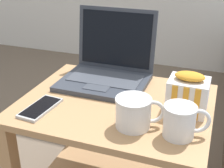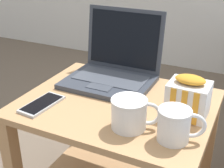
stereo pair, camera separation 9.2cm
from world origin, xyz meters
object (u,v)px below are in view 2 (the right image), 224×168
(laptop, at_px, (114,68))
(mug_front_right, at_px, (175,123))
(mug_front_left, at_px, (130,112))
(snack_bag, at_px, (188,98))
(cell_phone, at_px, (42,104))

(laptop, bearing_deg, mug_front_right, -41.75)
(mug_front_left, xyz_separation_m, mug_front_right, (0.13, -0.00, 0.00))
(laptop, distance_m, mug_front_right, 0.42)
(mug_front_right, distance_m, snack_bag, 0.14)
(mug_front_right, bearing_deg, snack_bag, 90.41)
(snack_bag, distance_m, cell_phone, 0.46)
(mug_front_left, height_order, mug_front_right, mug_front_right)
(mug_front_left, distance_m, cell_phone, 0.31)
(mug_front_left, bearing_deg, snack_bag, 47.09)
(mug_front_right, height_order, snack_bag, snack_bag)
(snack_bag, xyz_separation_m, cell_phone, (-0.43, -0.15, -0.05))
(cell_phone, bearing_deg, mug_front_left, 1.29)
(laptop, height_order, mug_front_left, laptop)
(mug_front_right, bearing_deg, mug_front_left, 178.20)
(mug_front_right, bearing_deg, cell_phone, -179.63)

